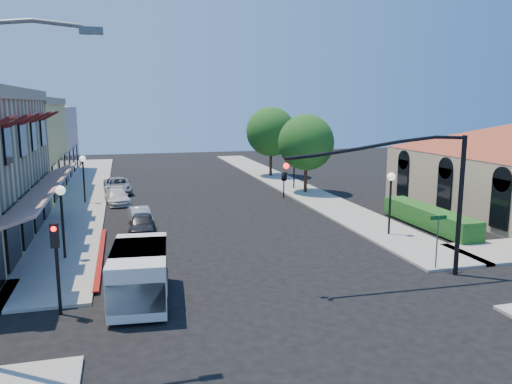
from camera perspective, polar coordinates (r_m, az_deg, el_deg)
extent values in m
plane|color=black|center=(18.60, 4.02, -13.01)|extent=(120.00, 120.00, 0.00)
cube|color=gray|center=(43.87, -18.84, 0.01)|extent=(3.50, 50.00, 0.12)
cube|color=gray|center=(46.07, 3.41, 0.99)|extent=(3.50, 50.00, 0.12)
cube|color=maroon|center=(25.26, -17.33, -7.17)|extent=(0.25, 10.00, 0.06)
cube|color=tan|center=(27.63, -25.86, 10.14)|extent=(0.50, 18.20, 0.60)
cube|color=#561416|center=(27.77, -23.00, 0.48)|extent=(1.75, 17.00, 0.67)
cube|color=#571211|center=(20.63, -27.25, 6.93)|extent=(1.02, 1.50, 0.60)
cube|color=#571211|center=(23.96, -25.56, 7.33)|extent=(1.02, 1.50, 0.60)
cube|color=#571211|center=(27.31, -24.29, 7.64)|extent=(1.02, 1.50, 0.60)
cube|color=#571211|center=(30.67, -23.29, 7.87)|extent=(1.02, 1.50, 0.60)
cube|color=#571211|center=(34.04, -22.49, 8.06)|extent=(1.02, 1.50, 0.60)
cube|color=black|center=(24.23, -26.06, -4.55)|extent=(0.12, 2.60, 2.60)
cube|color=black|center=(27.48, -24.74, -2.82)|extent=(0.12, 2.60, 2.60)
cube|color=black|center=(30.77, -23.71, -1.45)|extent=(0.12, 2.60, 2.60)
cube|color=black|center=(34.08, -22.87, -0.35)|extent=(0.12, 2.60, 2.60)
cube|color=beige|center=(55.18, -25.35, 5.14)|extent=(10.00, 12.00, 7.00)
cube|color=black|center=(30.78, 26.12, -1.25)|extent=(0.12, 1.40, 2.80)
cube|color=black|center=(34.62, 20.73, 0.27)|extent=(0.12, 1.40, 2.80)
cube|color=black|center=(38.73, 16.44, 1.49)|extent=(0.12, 1.40, 2.80)
cube|color=#184F16|center=(31.41, 19.08, -3.93)|extent=(1.40, 8.00, 1.10)
cylinder|color=#361F15|center=(41.27, 5.67, 1.30)|extent=(0.28, 0.28, 2.10)
sphere|color=#184F16|center=(40.92, 5.75, 5.66)|extent=(4.56, 4.56, 4.56)
cylinder|color=#361F15|center=(50.65, 1.69, 3.05)|extent=(0.28, 0.28, 2.27)
sphere|color=#184F16|center=(50.35, 1.71, 6.91)|extent=(4.94, 4.94, 4.94)
cylinder|color=black|center=(22.72, 22.28, -1.56)|extent=(0.20, 0.20, 6.00)
cylinder|color=black|center=(20.24, 13.90, 5.00)|extent=(7.80, 0.14, 0.14)
imported|color=black|center=(18.78, 3.29, 2.15)|extent=(0.20, 0.16, 1.00)
sphere|color=#FF0C0C|center=(18.57, 3.47, 2.99)|extent=(0.22, 0.22, 0.22)
cylinder|color=black|center=(18.73, -21.70, -8.65)|extent=(0.12, 0.12, 3.00)
cube|color=black|center=(18.20, -22.04, -4.61)|extent=(0.28, 0.22, 0.85)
sphere|color=#FF0C0C|center=(18.03, -22.13, -3.93)|extent=(0.18, 0.18, 0.18)
cylinder|color=#595B5E|center=(14.49, -25.37, 16.96)|extent=(3.00, 0.12, 0.12)
cube|color=#595B5E|center=(14.30, -18.32, 17.10)|extent=(0.60, 0.25, 0.18)
cylinder|color=#595B5E|center=(23.37, 19.98, -5.52)|extent=(0.06, 0.06, 2.50)
cube|color=#0C591E|center=(23.10, 20.14, -2.77)|extent=(0.80, 0.04, 0.18)
cylinder|color=black|center=(24.98, -21.19, -3.79)|extent=(0.12, 0.12, 3.20)
sphere|color=white|center=(24.64, -21.45, 0.17)|extent=(0.44, 0.44, 0.44)
cylinder|color=black|center=(38.69, -19.06, 1.04)|extent=(0.12, 0.12, 3.20)
sphere|color=white|center=(38.47, -19.21, 3.61)|extent=(0.44, 0.44, 0.44)
cylinder|color=black|center=(28.56, 15.05, -1.78)|extent=(0.12, 0.12, 3.20)
sphere|color=white|center=(28.27, 15.21, 1.70)|extent=(0.44, 0.44, 0.44)
cylinder|color=black|center=(42.95, 4.37, 2.40)|extent=(0.12, 0.12, 3.20)
sphere|color=white|center=(42.76, 4.40, 4.72)|extent=(0.44, 0.44, 0.44)
cube|color=silver|center=(19.19, -13.15, -9.02)|extent=(2.38, 4.74, 1.87)
cube|color=silver|center=(17.37, -13.50, -11.46)|extent=(1.98, 0.80, 1.04)
cube|color=black|center=(17.53, -13.50, -9.44)|extent=(1.77, 0.26, 0.94)
cube|color=black|center=(19.34, -13.16, -7.41)|extent=(2.23, 2.88, 0.94)
cylinder|color=black|center=(18.07, -16.21, -12.92)|extent=(0.32, 0.71, 0.69)
cylinder|color=black|center=(20.97, -15.28, -9.62)|extent=(0.32, 0.71, 0.69)
cylinder|color=black|center=(17.95, -10.44, -12.84)|extent=(0.32, 0.71, 0.69)
cylinder|color=black|center=(20.87, -10.37, -9.53)|extent=(0.32, 0.71, 0.69)
imported|color=black|center=(28.95, -12.94, -3.58)|extent=(1.63, 3.54, 1.18)
imported|color=#AFB3B5|center=(31.20, -13.10, -2.72)|extent=(1.48, 3.35, 1.07)
imported|color=silver|center=(38.08, -15.59, -0.52)|extent=(2.05, 3.98, 1.11)
imported|color=#9A9D9F|center=(42.68, -15.55, 0.71)|extent=(2.41, 4.74, 1.28)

